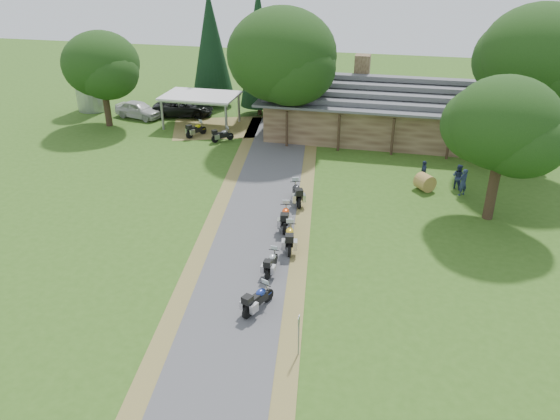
% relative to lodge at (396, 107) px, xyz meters
% --- Properties ---
extents(ground, '(120.00, 120.00, 0.00)m').
position_rel_lodge_xyz_m(ground, '(-6.00, -24.00, -2.45)').
color(ground, '#325618').
rests_on(ground, ground).
extents(driveway, '(51.95, 51.95, 0.00)m').
position_rel_lodge_xyz_m(driveway, '(-6.50, -20.00, -2.45)').
color(driveway, '#4E4E50').
rests_on(driveway, ground).
extents(lodge, '(21.40, 9.40, 4.90)m').
position_rel_lodge_xyz_m(lodge, '(0.00, 0.00, 0.00)').
color(lodge, brown).
rests_on(lodge, ground).
extents(silo, '(3.29, 3.29, 5.94)m').
position_rel_lodge_xyz_m(silo, '(-27.95, 1.47, 0.52)').
color(silo, gray).
rests_on(silo, ground).
extents(carport, '(6.26, 4.18, 2.71)m').
position_rel_lodge_xyz_m(carport, '(-16.28, -0.93, -1.10)').
color(carport, silver).
rests_on(carport, ground).
extents(car_white_sedan, '(3.80, 6.13, 1.90)m').
position_rel_lodge_xyz_m(car_white_sedan, '(-22.65, 0.02, -1.50)').
color(car_white_sedan, silver).
rests_on(car_white_sedan, ground).
extents(car_dark_suv, '(3.47, 6.19, 2.24)m').
position_rel_lodge_xyz_m(car_dark_suv, '(-18.96, 1.50, -1.33)').
color(car_dark_suv, black).
rests_on(car_dark_suv, ground).
extents(motorcycle_row_a, '(1.25, 1.91, 1.25)m').
position_rel_lodge_xyz_m(motorcycle_row_a, '(-4.74, -25.19, -1.83)').
color(motorcycle_row_a, navy).
rests_on(motorcycle_row_a, ground).
extents(motorcycle_row_b, '(0.60, 1.70, 1.16)m').
position_rel_lodge_xyz_m(motorcycle_row_b, '(-4.89, -22.13, -1.87)').
color(motorcycle_row_b, '#9C9FA3').
rests_on(motorcycle_row_b, ground).
extents(motorcycle_row_c, '(1.05, 2.13, 1.39)m').
position_rel_lodge_xyz_m(motorcycle_row_c, '(-4.51, -19.72, -1.75)').
color(motorcycle_row_c, gold).
rests_on(motorcycle_row_c, ground).
extents(motorcycle_row_d, '(0.96, 2.10, 1.38)m').
position_rel_lodge_xyz_m(motorcycle_row_d, '(-5.24, -17.50, -1.76)').
color(motorcycle_row_d, '#DC4110').
rests_on(motorcycle_row_d, ground).
extents(motorcycle_row_e, '(1.35, 2.16, 1.40)m').
position_rel_lodge_xyz_m(motorcycle_row_e, '(-5.25, -14.22, -1.75)').
color(motorcycle_row_e, black).
rests_on(motorcycle_row_e, ground).
extents(motorcycle_carport_a, '(1.40, 1.91, 1.26)m').
position_rel_lodge_xyz_m(motorcycle_carport_a, '(-15.73, -3.74, -1.82)').
color(motorcycle_carport_a, '#C4BE0B').
rests_on(motorcycle_carport_a, ground).
extents(motorcycle_carport_b, '(1.61, 1.55, 1.16)m').
position_rel_lodge_xyz_m(motorcycle_carport_b, '(-13.25, -4.44, -1.87)').
color(motorcycle_carport_b, slate).
rests_on(motorcycle_carport_b, ground).
extents(person_a, '(0.71, 0.71, 2.05)m').
position_rel_lodge_xyz_m(person_a, '(4.64, -10.82, -1.42)').
color(person_a, '#253151').
rests_on(person_a, ground).
extents(person_b, '(0.68, 0.64, 1.94)m').
position_rel_lodge_xyz_m(person_b, '(4.41, -9.83, -1.48)').
color(person_b, '#253151').
rests_on(person_b, ground).
extents(person_c, '(0.40, 0.55, 1.92)m').
position_rel_lodge_xyz_m(person_c, '(2.25, -9.64, -1.49)').
color(person_c, '#253151').
rests_on(person_c, ground).
extents(hay_bale, '(1.47, 1.46, 1.08)m').
position_rel_lodge_xyz_m(hay_bale, '(2.36, -10.57, -1.91)').
color(hay_bale, olive).
rests_on(hay_bale, ground).
extents(sign_post, '(0.33, 0.06, 1.84)m').
position_rel_lodge_xyz_m(sign_post, '(-2.48, -27.62, -1.53)').
color(sign_post, gray).
rests_on(sign_post, ground).
extents(oak_lodge_left, '(8.28, 8.28, 10.82)m').
position_rel_lodge_xyz_m(oak_lodge_left, '(-8.71, -3.13, 2.96)').
color(oak_lodge_left, black).
rests_on(oak_lodge_left, ground).
extents(oak_lodge_right, '(7.62, 7.62, 12.63)m').
position_rel_lodge_xyz_m(oak_lodge_right, '(8.76, -5.37, 3.87)').
color(oak_lodge_right, black).
rests_on(oak_lodge_right, ground).
extents(oak_driveway, '(5.95, 5.95, 9.15)m').
position_rel_lodge_xyz_m(oak_driveway, '(5.90, -13.78, 2.12)').
color(oak_driveway, black).
rests_on(oak_driveway, ground).
extents(oak_silo, '(6.30, 6.30, 8.49)m').
position_rel_lodge_xyz_m(oak_silo, '(-24.11, -2.72, 1.79)').
color(oak_silo, black).
rests_on(oak_silo, ground).
extents(cedar_near, '(3.45, 3.45, 11.18)m').
position_rel_lodge_xyz_m(cedar_near, '(-12.28, 3.43, 3.14)').
color(cedar_near, black).
rests_on(cedar_near, ground).
extents(cedar_far, '(3.93, 3.93, 10.61)m').
position_rel_lodge_xyz_m(cedar_far, '(-17.39, 5.38, 2.86)').
color(cedar_far, black).
rests_on(cedar_far, ground).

